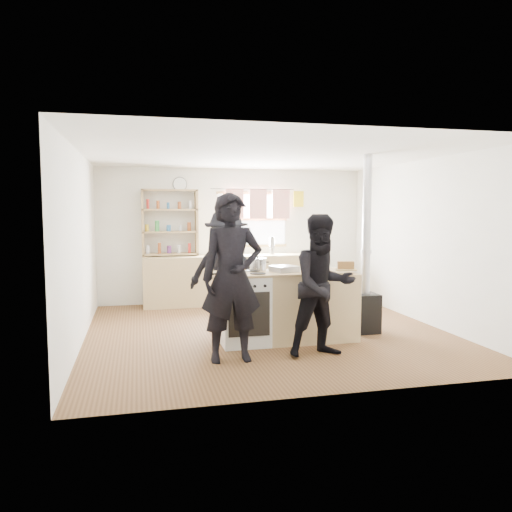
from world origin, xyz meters
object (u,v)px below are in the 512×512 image
at_px(thermos, 272,246).
at_px(flue_heater, 365,287).
at_px(skillet_greens, 231,272).
at_px(roast_tray, 284,268).
at_px(stockpot_counter, 317,263).
at_px(person_near_left, 232,278).
at_px(person_near_right, 323,286).
at_px(person_far, 226,269).
at_px(stockpot_stove, 258,264).
at_px(cooking_island, 288,306).
at_px(bread_board, 346,266).

distance_m(thermos, flue_heater, 2.68).
distance_m(skillet_greens, roast_tray, 0.72).
relative_size(stockpot_counter, person_near_left, 0.15).
relative_size(flue_heater, person_near_right, 1.48).
xyz_separation_m(roast_tray, person_near_right, (0.26, -0.72, -0.13)).
height_order(stockpot_counter, flue_heater, flue_heater).
bearing_deg(person_far, roast_tray, 144.40).
height_order(flue_heater, person_near_right, flue_heater).
xyz_separation_m(person_near_left, person_near_right, (1.08, -0.06, -0.12)).
bearing_deg(flue_heater, skillet_greens, -171.55).
xyz_separation_m(skillet_greens, stockpot_stove, (0.41, 0.29, 0.06)).
bearing_deg(flue_heater, person_near_left, -157.13).
relative_size(stockpot_counter, person_near_right, 0.17).
distance_m(cooking_island, person_near_left, 1.21).
xyz_separation_m(bread_board, person_near_left, (-1.66, -0.62, -0.02)).
bearing_deg(roast_tray, skillet_greens, -173.99).
xyz_separation_m(roast_tray, flue_heater, (1.26, 0.22, -0.33)).
bearing_deg(flue_heater, bread_board, -148.24).
distance_m(roast_tray, bread_board, 0.84).
bearing_deg(flue_heater, thermos, 104.75).
relative_size(skillet_greens, roast_tray, 1.13).
height_order(stockpot_stove, person_near_left, person_near_left).
xyz_separation_m(roast_tray, bread_board, (0.84, -0.04, 0.01)).
relative_size(skillet_greens, stockpot_counter, 1.48).
xyz_separation_m(stockpot_counter, flue_heater, (0.77, 0.12, -0.38)).
relative_size(thermos, bread_board, 0.97).
height_order(stockpot_stove, person_near_right, person_near_right).
bearing_deg(cooking_island, person_far, 124.02).
bearing_deg(stockpot_counter, skillet_greens, -171.99).
relative_size(roast_tray, person_near_right, 0.23).
distance_m(skillet_greens, person_near_left, 0.59).
height_order(roast_tray, flue_heater, flue_heater).
height_order(stockpot_counter, person_far, person_far).
relative_size(stockpot_stove, stockpot_counter, 0.80).
distance_m(skillet_greens, person_far, 1.07).
bearing_deg(thermos, person_near_right, -95.31).
height_order(cooking_island, roast_tray, roast_tray).
relative_size(cooking_island, stockpot_stove, 8.45).
height_order(skillet_greens, roast_tray, roast_tray).
xyz_separation_m(bread_board, person_near_right, (-0.58, -0.68, -0.14)).
height_order(bread_board, person_near_left, person_near_left).
bearing_deg(roast_tray, thermos, 78.03).
bearing_deg(person_near_left, cooking_island, 37.27).
distance_m(cooking_island, flue_heater, 1.24).
distance_m(stockpot_counter, person_near_right, 0.86).
bearing_deg(person_near_left, stockpot_stove, 59.40).
bearing_deg(stockpot_counter, thermos, 87.94).
bearing_deg(stockpot_counter, person_near_right, -105.70).
bearing_deg(skillet_greens, person_near_right, -33.27).
bearing_deg(stockpot_counter, stockpot_stove, 171.32).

